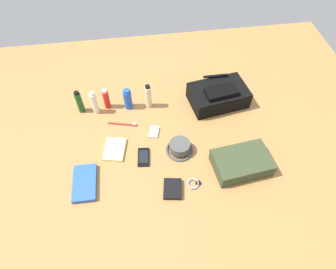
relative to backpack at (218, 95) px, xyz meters
name	(u,v)px	position (x,y,z in m)	size (l,w,h in m)	color
ground_plane	(168,140)	(-0.35, -0.24, -0.07)	(2.64, 2.02, 0.02)	#A5753F
backpack	(218,95)	(0.00, 0.00, 0.00)	(0.37, 0.27, 0.14)	black
toiletry_pouch	(241,162)	(0.01, -0.47, -0.02)	(0.31, 0.26, 0.08)	#384228
bucket_hat	(180,148)	(-0.29, -0.33, -0.03)	(0.15, 0.15, 0.07)	#4B4B4B
shampoo_bottle	(79,102)	(-0.84, 0.04, 0.02)	(0.04, 0.04, 0.16)	#19471E
toothpaste_tube	(94,103)	(-0.75, 0.02, 0.02)	(0.04, 0.04, 0.16)	white
sunscreen_spray	(106,99)	(-0.68, 0.05, 0.01)	(0.04, 0.04, 0.14)	red
deodorant_spray	(128,99)	(-0.55, 0.04, 0.01)	(0.05, 0.05, 0.14)	blue
lotion_bottle	(148,97)	(-0.43, 0.03, 0.02)	(0.04, 0.04, 0.17)	beige
paperback_novel	(85,183)	(-0.81, -0.47, -0.05)	(0.12, 0.21, 0.03)	blue
cell_phone	(144,157)	(-0.50, -0.35, -0.05)	(0.07, 0.12, 0.01)	black
media_player	(154,132)	(-0.42, -0.19, -0.05)	(0.07, 0.09, 0.01)	#B7B7BC
wristwatch	(194,184)	(-0.26, -0.55, -0.05)	(0.07, 0.06, 0.01)	#99999E
toothbrush	(124,124)	(-0.59, -0.10, -0.05)	(0.17, 0.05, 0.02)	red
wallet	(173,189)	(-0.37, -0.56, -0.05)	(0.09, 0.11, 0.02)	black
notepad	(115,149)	(-0.65, -0.28, -0.05)	(0.11, 0.15, 0.02)	beige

